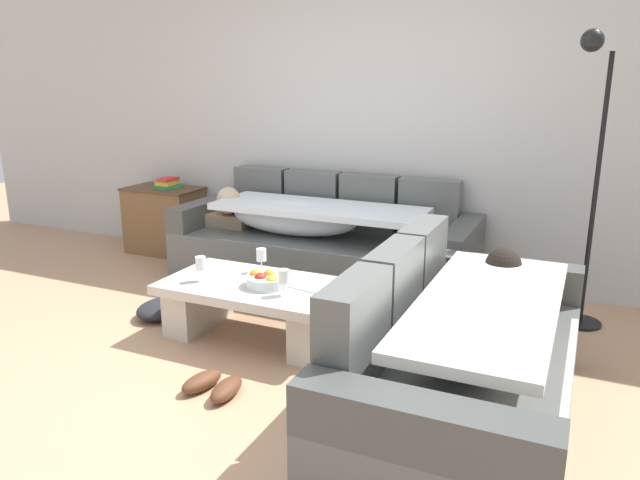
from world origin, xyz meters
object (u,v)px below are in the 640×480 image
at_px(coffee_table, 256,303).
at_px(floor_lamp, 590,165).
at_px(side_cabinet, 165,220).
at_px(fruit_bowl, 267,280).
at_px(wine_glass_far_back, 261,256).
at_px(crumpled_garment, 162,308).
at_px(couch_along_wall, 319,245).
at_px(wine_glass_near_left, 201,264).
at_px(pair_of_shoes, 214,385).
at_px(wine_glass_near_right, 284,277).
at_px(book_stack_on_cabinet, 168,183).
at_px(open_magazine, 311,285).
at_px(couch_near_window, 464,364).

xyz_separation_m(coffee_table, floor_lamp, (1.88, 1.08, 0.88)).
bearing_deg(side_cabinet, fruit_bowl, -36.03).
bearing_deg(coffee_table, side_cabinet, 143.08).
relative_size(wine_glass_far_back, crumpled_garment, 0.42).
bearing_deg(floor_lamp, couch_along_wall, 178.05).
relative_size(wine_glass_near_left, crumpled_garment, 0.42).
height_order(floor_lamp, pair_of_shoes, floor_lamp).
xyz_separation_m(wine_glass_near_right, side_cabinet, (-2.11, 1.51, -0.17)).
height_order(side_cabinet, pair_of_shoes, side_cabinet).
bearing_deg(pair_of_shoes, wine_glass_near_right, 78.64).
distance_m(couch_along_wall, book_stack_on_cabinet, 1.74).
relative_size(fruit_bowl, floor_lamp, 0.14).
xyz_separation_m(couch_along_wall, open_magazine, (0.43, -1.06, 0.06)).
bearing_deg(wine_glass_near_right, couch_near_window, -17.52).
xyz_separation_m(coffee_table, wine_glass_near_right, (0.28, -0.13, 0.26)).
xyz_separation_m(open_magazine, book_stack_on_cabinet, (-2.12, 1.29, 0.30)).
distance_m(fruit_bowl, crumpled_garment, 0.97).
xyz_separation_m(wine_glass_far_back, side_cabinet, (-1.76, 1.17, -0.17)).
bearing_deg(couch_near_window, side_cabinet, 60.20).
xyz_separation_m(wine_glass_far_back, open_magazine, (0.43, -0.12, -0.11)).
relative_size(coffee_table, wine_glass_near_right, 7.23).
distance_m(side_cabinet, pair_of_shoes, 2.91).
xyz_separation_m(book_stack_on_cabinet, pair_of_shoes, (1.92, -2.11, -0.64)).
height_order(coffee_table, crumpled_garment, coffee_table).
distance_m(open_magazine, crumpled_garment, 1.20).
bearing_deg(fruit_bowl, open_magazine, 25.01).
relative_size(coffee_table, open_magazine, 4.29).
distance_m(side_cabinet, crumpled_garment, 1.72).
bearing_deg(open_magazine, pair_of_shoes, -93.19).
xyz_separation_m(floor_lamp, pair_of_shoes, (-1.73, -1.81, -1.07)).
bearing_deg(floor_lamp, side_cabinet, 175.51).
xyz_separation_m(open_magazine, side_cabinet, (-2.19, 1.28, -0.06)).
height_order(open_magazine, side_cabinet, side_cabinet).
distance_m(fruit_bowl, book_stack_on_cabinet, 2.35).
xyz_separation_m(wine_glass_near_left, pair_of_shoes, (0.49, -0.61, -0.45)).
xyz_separation_m(fruit_bowl, book_stack_on_cabinet, (-1.86, 1.41, 0.26)).
bearing_deg(open_magazine, coffee_table, -155.00).
relative_size(coffee_table, wine_glass_near_left, 7.23).
relative_size(wine_glass_near_right, open_magazine, 0.59).
distance_m(fruit_bowl, pair_of_shoes, 0.80).
relative_size(couch_near_window, side_cabinet, 2.70).
bearing_deg(couch_near_window, wine_glass_near_right, 72.48).
bearing_deg(couch_near_window, coffee_table, 70.90).
xyz_separation_m(couch_along_wall, side_cabinet, (-1.76, 0.23, -0.01)).
bearing_deg(couch_along_wall, wine_glass_near_right, -74.62).
xyz_separation_m(wine_glass_near_right, pair_of_shoes, (-0.12, -0.60, -0.45)).
distance_m(wine_glass_near_right, open_magazine, 0.26).
distance_m(fruit_bowl, wine_glass_far_back, 0.30).
relative_size(fruit_bowl, open_magazine, 1.00).
bearing_deg(floor_lamp, coffee_table, -150.04).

